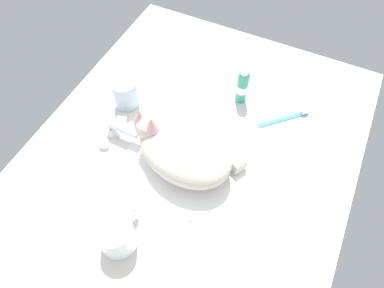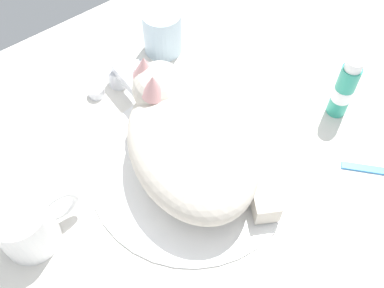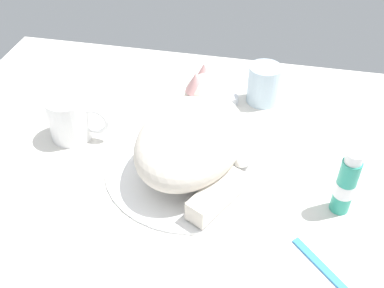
{
  "view_description": "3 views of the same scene",
  "coord_description": "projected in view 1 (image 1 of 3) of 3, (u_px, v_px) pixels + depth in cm",
  "views": [
    {
      "loc": [
        -41.39,
        -21.77,
        79.11
      ],
      "look_at": [
        2.61,
        -0.69,
        5.94
      ],
      "focal_mm": 33.14,
      "sensor_mm": 36.0,
      "label": 1
    },
    {
      "loc": [
        -22.31,
        -30.83,
        66.43
      ],
      "look_at": [
        0.65,
        0.88,
        5.83
      ],
      "focal_mm": 45.71,
      "sensor_mm": 36.0,
      "label": 2
    },
    {
      "loc": [
        12.76,
        -60.21,
        58.2
      ],
      "look_at": [
        -0.24,
        2.03,
        3.86
      ],
      "focal_mm": 42.57,
      "sensor_mm": 36.0,
      "label": 3
    }
  ],
  "objects": [
    {
      "name": "toothpaste_bottle",
      "position": [
        242.0,
        86.0,
        0.99
      ],
      "size": [
        3.29,
        3.29,
        12.45
      ],
      "color": "teal",
      "rests_on": "ground_plane"
    },
    {
      "name": "cat",
      "position": [
        182.0,
        146.0,
        0.86
      ],
      "size": [
        23.69,
        29.45,
        14.43
      ],
      "color": "beige",
      "rests_on": "sink_basin"
    },
    {
      "name": "rinse_cup",
      "position": [
        125.0,
        93.0,
        0.99
      ],
      "size": [
        7.02,
        7.02,
        8.59
      ],
      "color": "silver",
      "rests_on": "ground_plane"
    },
    {
      "name": "sink_basin",
      "position": [
        185.0,
        162.0,
        0.91
      ],
      "size": [
        31.83,
        31.83,
        0.85
      ],
      "primitive_type": "cylinder",
      "color": "white",
      "rests_on": "ground_plane"
    },
    {
      "name": "coffee_mug",
      "position": [
        117.0,
        235.0,
        0.77
      ],
      "size": [
        12.35,
        8.15,
        8.94
      ],
      "color": "white",
      "rests_on": "ground_plane"
    },
    {
      "name": "toothbrush",
      "position": [
        287.0,
        118.0,
        0.99
      ],
      "size": [
        11.45,
        11.87,
        1.6
      ],
      "color": "#388CD8",
      "rests_on": "ground_plane"
    },
    {
      "name": "ground_plane",
      "position": [
        185.0,
        166.0,
        0.93
      ],
      "size": [
        110.0,
        82.5,
        3.0
      ],
      "primitive_type": "cube",
      "color": "silver"
    },
    {
      "name": "faucet",
      "position": [
        116.0,
        130.0,
        0.95
      ],
      "size": [
        11.87,
        10.24,
        5.75
      ],
      "color": "silver",
      "rests_on": "ground_plane"
    }
  ]
}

